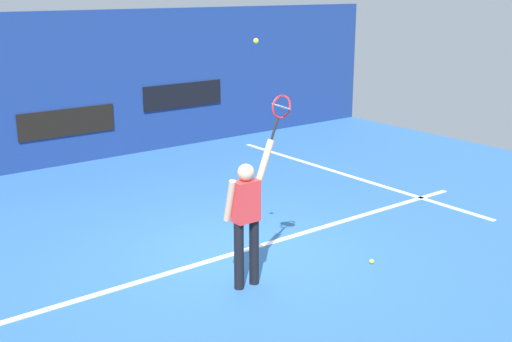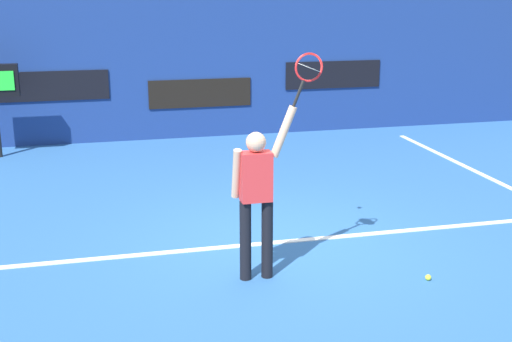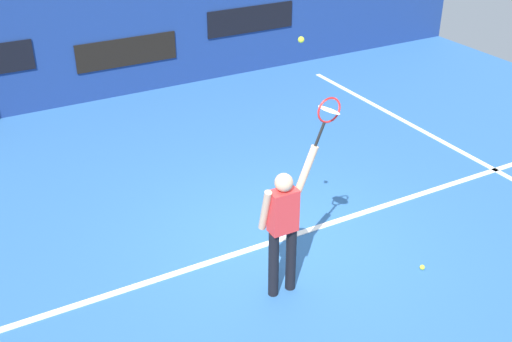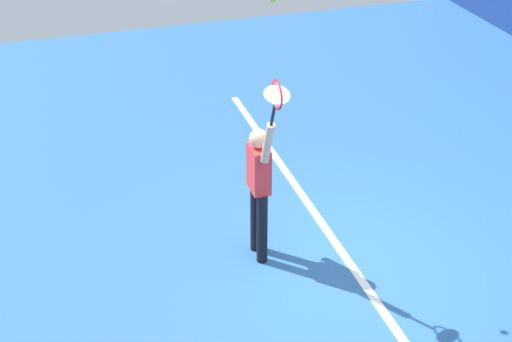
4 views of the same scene
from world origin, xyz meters
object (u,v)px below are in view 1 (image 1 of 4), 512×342
Objects in this scene: tennis_racket at (281,109)px; tennis_ball at (256,41)px; spare_ball at (372,261)px; tennis_player at (246,214)px.

tennis_ball reaches higher than tennis_racket.
tennis_racket is 2.69m from spare_ball.
spare_ball is at bearing -19.92° from tennis_ball.
tennis_ball is at bearing 168.79° from tennis_racket.
tennis_player is at bearing 179.57° from tennis_racket.
tennis_player is 28.90× the size of spare_ball.
tennis_ball is at bearing 17.46° from tennis_player.
tennis_racket is 9.17× the size of tennis_ball.
tennis_ball is (-0.35, 0.07, 0.88)m from tennis_racket.
tennis_player is 1.43m from tennis_racket.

